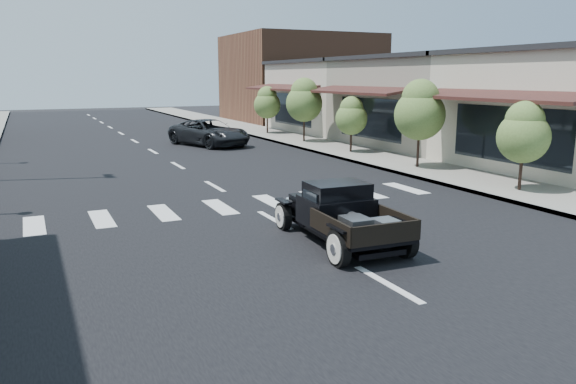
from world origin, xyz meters
name	(u,v)px	position (x,y,z in m)	size (l,w,h in m)	color
ground	(310,241)	(0.00, 0.00, 0.00)	(120.00, 120.00, 0.00)	black
road	(162,157)	(0.00, 15.00, 0.01)	(14.00, 80.00, 0.02)	black
road_markings	(191,173)	(0.00, 10.00, 0.00)	(12.00, 60.00, 0.06)	silver
sidewalk_right	(324,146)	(8.50, 15.00, 0.07)	(3.00, 80.00, 0.15)	gray
storefront_mid	(449,103)	(15.00, 13.00, 2.25)	(10.00, 9.00, 4.50)	gray
storefront_far	(359,98)	(15.00, 22.00, 2.25)	(10.00, 9.00, 4.50)	#BDB2A0
far_building_right	(300,79)	(15.50, 32.00, 3.50)	(11.00, 10.00, 7.00)	brown
small_tree_a	(523,148)	(8.30, 1.80, 1.48)	(1.60, 1.60, 2.66)	#547033
small_tree_b	(419,125)	(8.30, 6.90, 1.79)	(1.97, 1.97, 3.28)	#547033
small_tree_c	(351,125)	(8.30, 11.94, 1.40)	(1.50, 1.50, 2.50)	#547033
small_tree_d	(304,111)	(8.30, 16.90, 1.81)	(1.99, 1.99, 3.32)	#547033
small_tree_e	(267,111)	(8.30, 22.10, 1.55)	(1.69, 1.69, 2.81)	#547033
hotrod_pickup	(341,213)	(0.51, -0.45, 0.69)	(1.86, 3.98, 1.38)	black
second_car	(209,133)	(3.28, 18.18, 0.70)	(2.31, 5.01, 1.39)	black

